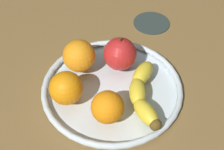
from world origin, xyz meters
TOP-DOWN VIEW (x-y plane):
  - ground_plane at (0.00, 0.00)cm, footprint 126.69×126.69cm
  - fruit_bowl at (0.00, 0.00)cm, footprint 28.46×28.46cm
  - banana at (2.43, 6.31)cm, footprint 17.23×7.76cm
  - apple at (-5.73, 0.63)cm, footprint 6.85×6.85cm
  - orange_back_right at (4.98, -7.81)cm, footprint 6.44×6.44cm
  - orange_center at (7.91, 0.59)cm, footprint 6.06×6.06cm
  - orange_back_left at (-3.81, -7.48)cm, footprint 6.73×6.73cm
  - ambient_coaster at (-23.64, 5.90)cm, footprint 9.05×9.05cm

SIDE VIEW (x-z plane):
  - ground_plane at x=0.00cm, z-range -4.00..0.00cm
  - ambient_coaster at x=-23.64cm, z-range 0.00..0.60cm
  - fruit_bowl at x=0.00cm, z-range 0.02..1.82cm
  - banana at x=2.43cm, z-range 1.80..5.01cm
  - orange_center at x=7.91cm, z-range 1.80..7.86cm
  - orange_back_right at x=4.98cm, z-range 1.80..8.24cm
  - orange_back_left at x=-3.81cm, z-range 1.80..8.53cm
  - apple at x=-5.73cm, z-range 1.40..9.06cm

